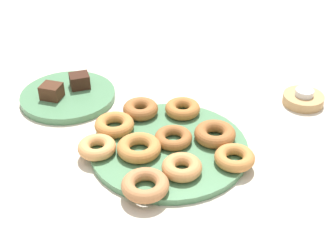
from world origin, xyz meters
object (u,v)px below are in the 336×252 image
(donut_plate, at_px, (169,148))
(donut_6, at_px, (235,158))
(donut_0, at_px, (183,109))
(tealight, at_px, (304,93))
(cake_plate, at_px, (68,96))
(brownie_far, at_px, (80,81))
(brownie_near, at_px, (52,91))
(donut_5, at_px, (139,148))
(donut_9, at_px, (145,185))
(donut_2, at_px, (182,167))
(candle_holder, at_px, (303,99))
(donut_4, at_px, (173,138))
(donut_8, at_px, (141,109))
(donut_7, at_px, (97,147))
(donut_1, at_px, (114,125))
(donut_3, at_px, (215,134))

(donut_plate, xyz_separation_m, donut_6, (0.13, -0.07, 0.02))
(donut_0, xyz_separation_m, tealight, (0.31, 0.04, 0.00))
(cake_plate, xyz_separation_m, brownie_far, (0.03, 0.03, 0.03))
(donut_0, bearing_deg, brownie_far, 150.49)
(donut_plate, height_order, tealight, tealight)
(tealight, bearing_deg, brownie_near, 175.22)
(donut_5, bearing_deg, donut_6, -14.18)
(donut_9, height_order, cake_plate, donut_9)
(donut_2, bearing_deg, donut_0, 83.32)
(candle_holder, height_order, tealight, tealight)
(brownie_near, bearing_deg, candle_holder, -4.78)
(donut_6, bearing_deg, brownie_near, 144.36)
(donut_4, height_order, donut_9, donut_9)
(brownie_far, bearing_deg, donut_2, -57.86)
(brownie_far, bearing_deg, donut_4, -49.45)
(donut_plate, distance_m, donut_8, 0.14)
(donut_7, xyz_separation_m, donut_9, (0.09, -0.13, 0.00))
(donut_4, bearing_deg, donut_9, -114.43)
(candle_holder, bearing_deg, tealight, 0.00)
(donut_2, xyz_separation_m, donut_6, (0.11, 0.02, -0.00))
(donut_6, relative_size, donut_7, 1.04)
(donut_1, height_order, tealight, donut_1)
(donut_2, bearing_deg, brownie_far, 122.14)
(donut_plate, relative_size, donut_7, 4.22)
(donut_1, bearing_deg, donut_4, -24.83)
(donut_2, xyz_separation_m, cake_plate, (-0.25, 0.32, -0.02))
(donut_plate, distance_m, donut_9, 0.15)
(donut_9, bearing_deg, donut_0, 69.03)
(donut_0, distance_m, donut_9, 0.28)
(donut_9, xyz_separation_m, brownie_near, (-0.21, 0.35, 0.01))
(brownie_near, bearing_deg, donut_9, -58.92)
(donut_4, bearing_deg, cake_plate, 137.77)
(donut_3, xyz_separation_m, brownie_far, (-0.31, 0.25, 0.01))
(donut_plate, height_order, donut_9, donut_9)
(donut_1, bearing_deg, candle_holder, 11.47)
(donut_4, bearing_deg, donut_plate, -131.23)
(donut_plate, xyz_separation_m, brownie_near, (-0.27, 0.22, 0.03))
(donut_1, relative_size, donut_5, 0.95)
(donut_3, bearing_deg, donut_8, 143.92)
(donut_3, height_order, brownie_near, brownie_near)
(donut_5, bearing_deg, donut_0, 53.22)
(donut_5, xyz_separation_m, donut_9, (0.01, -0.12, -0.00))
(donut_1, xyz_separation_m, donut_7, (-0.04, -0.08, -0.00))
(donut_4, distance_m, donut_8, 0.13)
(donut_0, height_order, donut_8, donut_8)
(donut_3, bearing_deg, cake_plate, 146.86)
(donut_3, height_order, donut_8, same)
(candle_holder, bearing_deg, donut_8, -174.96)
(donut_7, height_order, tealight, donut_7)
(candle_holder, bearing_deg, donut_1, -168.53)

